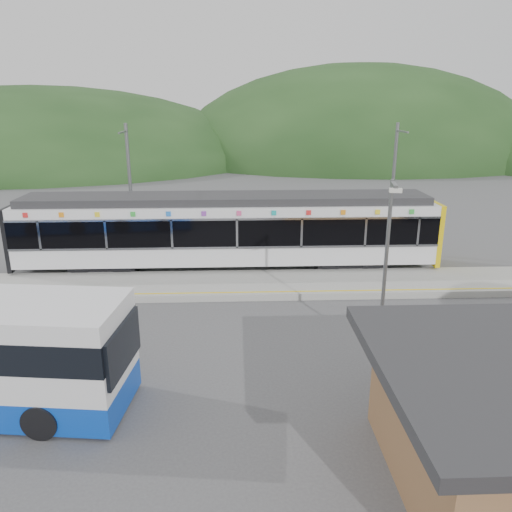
{
  "coord_description": "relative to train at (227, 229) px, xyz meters",
  "views": [
    {
      "loc": [
        -1.46,
        -17.78,
        8.13
      ],
      "look_at": [
        -0.68,
        1.0,
        2.23
      ],
      "focal_mm": 35.0,
      "sensor_mm": 36.0,
      "label": 1
    }
  ],
  "objects": [
    {
      "name": "catenary_mast_west",
      "position": [
        -5.1,
        2.56,
        1.58
      ],
      "size": [
        0.18,
        1.8,
        7.0
      ],
      "color": "slate",
      "rests_on": "ground"
    },
    {
      "name": "train",
      "position": [
        0.0,
        0.0,
        0.0
      ],
      "size": [
        20.44,
        3.01,
        3.74
      ],
      "color": "black",
      "rests_on": "ground"
    },
    {
      "name": "platform",
      "position": [
        1.9,
        -2.7,
        -1.91
      ],
      "size": [
        26.0,
        3.2,
        0.3
      ],
      "primitive_type": "cube",
      "color": "#9E9E99",
      "rests_on": "ground"
    },
    {
      "name": "catenary_mast_east",
      "position": [
        8.9,
        2.56,
        1.58
      ],
      "size": [
        0.18,
        1.8,
        7.0
      ],
      "color": "slate",
      "rests_on": "ground"
    },
    {
      "name": "lamp_post",
      "position": [
        5.16,
        -9.12,
        1.43
      ],
      "size": [
        0.38,
        1.06,
        5.84
      ],
      "rotation": [
        0.0,
        0.0,
        -0.19
      ],
      "color": "slate",
      "rests_on": "ground"
    },
    {
      "name": "hills",
      "position": [
        8.09,
        -0.71,
        -2.06
      ],
      "size": [
        146.0,
        149.0,
        26.0
      ],
      "color": "#1E3D19",
      "rests_on": "ground"
    },
    {
      "name": "ground",
      "position": [
        1.9,
        -6.0,
        -2.06
      ],
      "size": [
        120.0,
        120.0,
        0.0
      ],
      "primitive_type": "plane",
      "color": "#4C4C4F",
      "rests_on": "ground"
    },
    {
      "name": "yellow_line",
      "position": [
        1.9,
        -4.0,
        -1.76
      ],
      "size": [
        26.0,
        0.1,
        0.01
      ],
      "primitive_type": "cube",
      "color": "yellow",
      "rests_on": "platform"
    }
  ]
}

